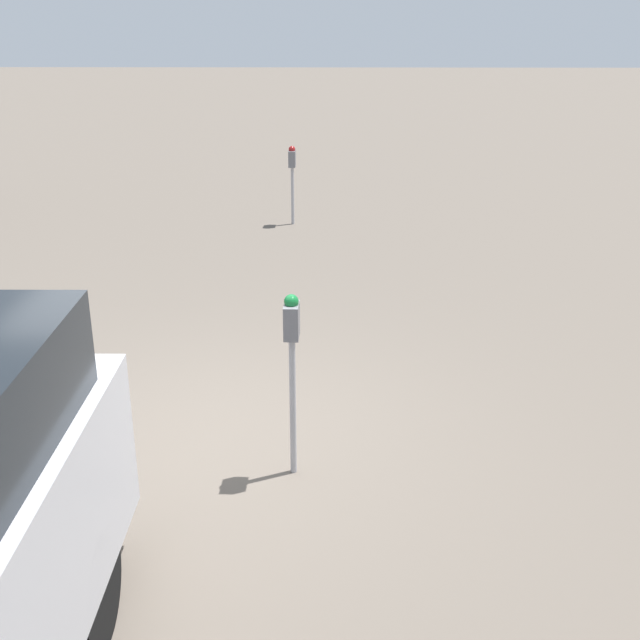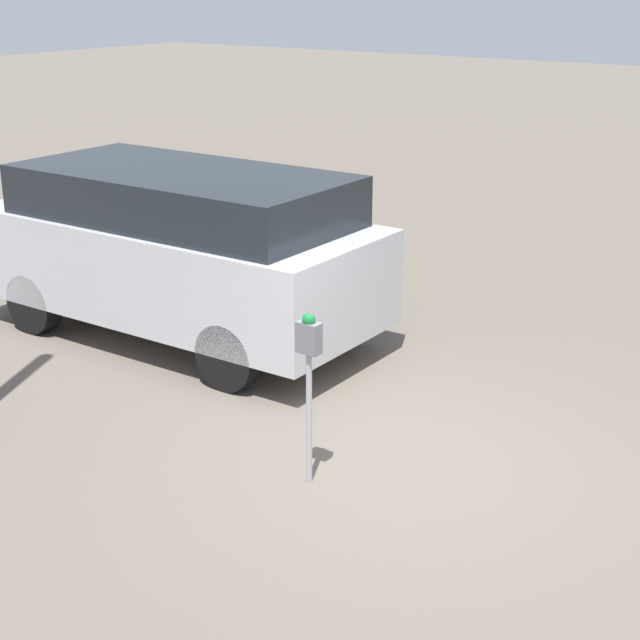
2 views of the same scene
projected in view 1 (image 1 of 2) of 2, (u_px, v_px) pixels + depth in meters
ground_plane at (215, 439)px, 6.84m from camera, size 80.00×80.00×0.00m
parking_meter_near at (292, 344)px, 5.97m from camera, size 0.20×0.12×1.50m
parking_meter_far at (292, 167)px, 13.03m from camera, size 0.20×0.12×1.29m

